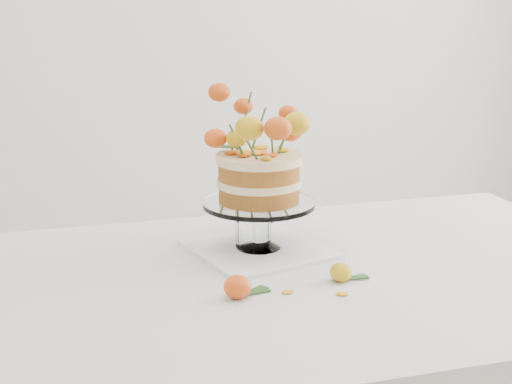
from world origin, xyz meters
TOP-DOWN VIEW (x-y plane):
  - table at (0.00, 0.00)m, footprint 1.43×0.93m
  - napkin at (-0.11, 0.15)m, footprint 0.35×0.35m
  - cake_stand at (-0.11, 0.15)m, footprint 0.26×0.26m
  - rose_vase at (-0.12, 0.16)m, footprint 0.29×0.29m
  - loose_rose_near at (0.01, -0.07)m, footprint 0.08×0.05m
  - loose_rose_far at (-0.22, -0.09)m, footprint 0.10×0.05m
  - stray_petal_a at (-0.12, -0.10)m, footprint 0.03×0.02m
  - stray_petal_b at (-0.02, -0.14)m, footprint 0.03×0.02m

SIDE VIEW (x-z plane):
  - table at x=0.00m, z-range 0.30..1.05m
  - stray_petal_a at x=-0.12m, z-range 0.76..0.76m
  - stray_petal_b at x=-0.02m, z-range 0.76..0.76m
  - napkin at x=-0.11m, z-range 0.76..0.77m
  - loose_rose_near at x=0.01m, z-range 0.76..0.80m
  - loose_rose_far at x=-0.22m, z-range 0.76..0.80m
  - cake_stand at x=-0.11m, z-range 0.80..1.03m
  - rose_vase at x=-0.12m, z-range 0.79..1.20m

